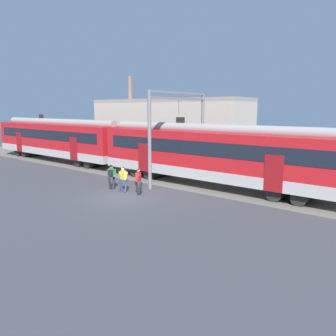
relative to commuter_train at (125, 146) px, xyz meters
name	(u,v)px	position (x,y,z in m)	size (l,w,h in m)	color
ground_plane	(123,197)	(5.82, -5.81, -2.25)	(160.00, 160.00, 0.00)	#424247
track_bed	(106,168)	(-2.48, 0.00, -2.25)	(80.00, 4.40, 0.01)	slate
commuter_train	(125,146)	(0.00, 0.00, 0.00)	(38.05, 3.07, 4.73)	#B7B2AD
pedestrian_green	(111,175)	(3.77, -4.91, -1.26)	(0.50, 0.71, 1.67)	#28282D
pedestrian_yellow	(123,178)	(4.95, -4.96, -1.29)	(0.57, 0.63, 1.67)	navy
pedestrian_red	(138,180)	(6.16, -4.82, -1.29)	(0.71, 0.53, 1.67)	#28282D
catenary_gantry	(179,123)	(5.67, 0.00, 2.06)	(0.24, 6.64, 6.53)	gray
background_building	(167,128)	(-3.39, 9.86, 0.95)	(19.28, 5.00, 9.20)	beige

